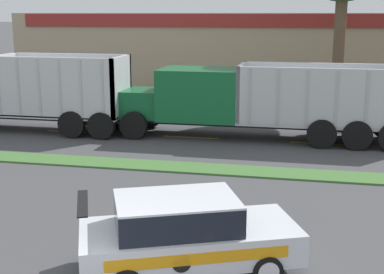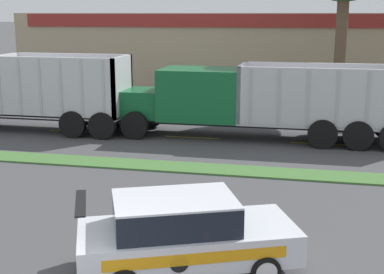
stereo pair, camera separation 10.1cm
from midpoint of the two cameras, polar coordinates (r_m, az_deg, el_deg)
The scene contains 7 objects.
grass_verge at distance 18.23m, azimuth 1.11°, elevation -3.37°, with size 120.00×1.23×0.06m, color #477538.
centre_line_3 at distance 24.55m, azimuth -12.32°, elevation 0.57°, with size 2.40×0.14×0.01m, color yellow.
centre_line_4 at distance 22.86m, azimuth 0.10°, elevation -0.04°, with size 2.40×0.14×0.01m, color yellow.
centre_line_5 at distance 22.39m, azimuth 13.74°, elevation -0.70°, with size 2.40×0.14×0.01m, color yellow.
dump_truck_mid at distance 22.69m, azimuth 4.60°, elevation 3.80°, with size 11.97×2.72×3.18m.
rally_car at distance 11.04m, azimuth -0.63°, elevation -10.24°, with size 4.79×3.45×1.63m.
store_building_backdrop at distance 38.96m, azimuth 14.27°, elevation 8.86°, with size 40.84×12.10×5.20m.
Camera 2 is at (3.41, -6.59, 5.19)m, focal length 50.00 mm.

